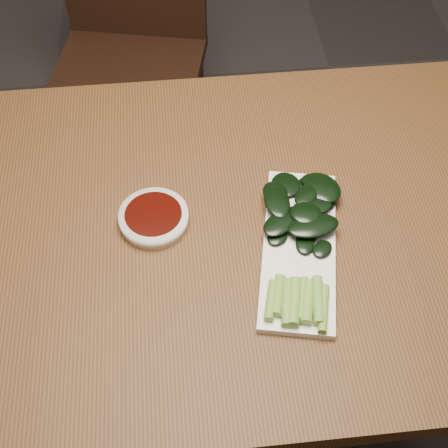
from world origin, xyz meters
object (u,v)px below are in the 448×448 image
sauce_bowl (154,218)px  serving_plate (299,248)px  table (232,245)px  chair_far (130,46)px  gai_lan (302,231)px

sauce_bowl → serving_plate: (0.25, -0.09, -0.01)m
table → chair_far: bearing=103.0°
chair_far → gai_lan: size_ratio=2.62×
chair_far → gai_lan: bearing=-58.6°
chair_far → table: bearing=-64.3°
chair_far → gai_lan: 1.03m
table → gai_lan: 0.16m
table → serving_plate: bearing=-34.9°
chair_far → gai_lan: (0.32, -0.94, 0.29)m
sauce_bowl → serving_plate: sauce_bowl is taller
sauce_bowl → serving_plate: size_ratio=0.35×
table → sauce_bowl: 0.16m
chair_far → serving_plate: chair_far is taller
sauce_bowl → gai_lan: gai_lan is taller
serving_plate → chair_far: bearing=108.0°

